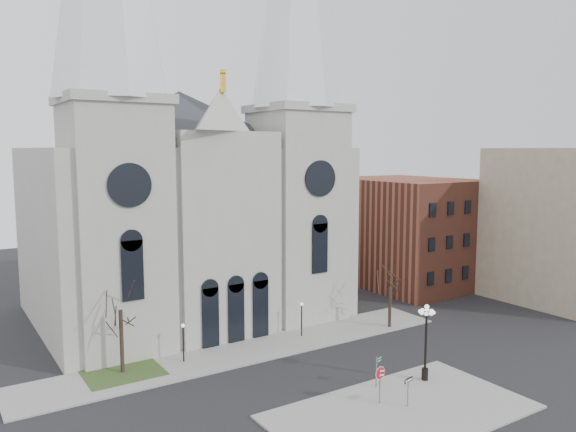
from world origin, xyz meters
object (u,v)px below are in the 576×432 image
stop_sign (380,377)px  one_way_sign (408,386)px  globe_lamp (426,333)px  street_name_sign (377,369)px

stop_sign → one_way_sign: (1.33, -1.40, -0.46)m
globe_lamp → street_name_sign: size_ratio=2.62×
one_way_sign → street_name_sign: size_ratio=0.95×
globe_lamp → stop_sign: bearing=-168.6°
one_way_sign → street_name_sign: 3.71m
one_way_sign → street_name_sign: street_name_sign is taller
stop_sign → globe_lamp: (5.70, 1.15, 1.83)m
stop_sign → street_name_sign: (1.79, 2.28, -0.58)m
one_way_sign → street_name_sign: (0.46, 3.68, -0.12)m
one_way_sign → stop_sign: bearing=121.1°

